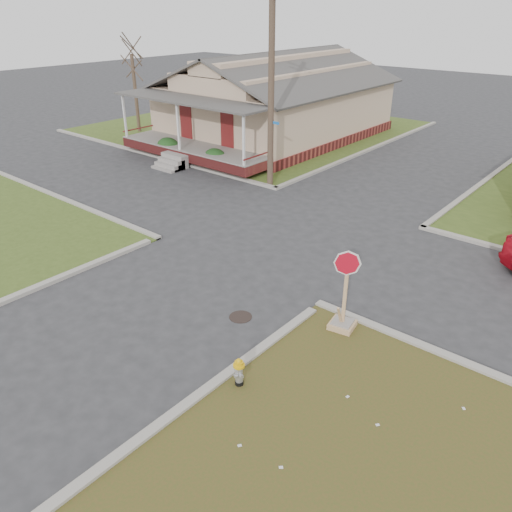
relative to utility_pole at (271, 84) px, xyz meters
The scene contains 11 objects.
ground 10.89m from the utility_pole, 64.74° to the right, with size 120.00×120.00×0.00m, color #2C2C2F.
verge_far_left 13.48m from the utility_pole, 134.04° to the left, with size 19.00×19.00×0.05m, color #3C4F1C.
curbs 7.39m from the utility_pole, 42.88° to the right, with size 80.00×40.00×0.12m, color gray, non-canonical shape.
manhole 12.29m from the utility_pole, 55.75° to the right, with size 0.64×0.64×0.01m, color black.
corner_house 9.99m from the utility_pole, 126.69° to the left, with size 10.10×15.50×5.30m.
utility_pole is the anchor object (origin of this frame).
tree_far_left 14.31m from the utility_pole, 167.34° to the left, with size 0.22×0.22×4.90m, color #3B2B22.
fire_hydrant 14.77m from the utility_pole, 54.46° to the right, with size 0.27×0.27×0.72m.
stop_sign 12.68m from the utility_pole, 42.37° to the right, with size 0.65×0.64×2.30m.
hedge_left 8.35m from the utility_pole, behind, with size 1.45×1.19×1.11m, color #163D16.
hedge_right 5.66m from the utility_pole, behind, with size 1.37×1.13×1.05m, color #163D16.
Camera 1 is at (9.97, -9.15, 7.79)m, focal length 35.00 mm.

